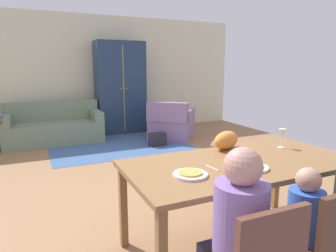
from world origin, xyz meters
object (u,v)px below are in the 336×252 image
at_px(plate_near_man, 190,175).
at_px(dining_chair_child, 323,245).
at_px(dining_table, 237,170).
at_px(armchair, 171,124).
at_px(wine_glass, 282,134).
at_px(armoire, 120,88).
at_px(handbag, 157,139).
at_px(person_child, 298,240).
at_px(couch, 54,128).
at_px(person_man, 235,247).
at_px(plate_near_child, 252,167).
at_px(cat, 226,140).

xyz_separation_m(plate_near_man, dining_chair_child, (0.51, -0.71, -0.28)).
height_order(dining_table, armchair, armchair).
bearing_deg(wine_glass, armoire, 92.89).
relative_size(plate_near_man, armoire, 0.12).
height_order(plate_near_man, handbag, plate_near_man).
bearing_deg(armoire, handbag, -79.77).
height_order(person_child, couch, person_child).
distance_m(dining_table, handbag, 3.49).
bearing_deg(person_man, armchair, 69.09).
distance_m(dining_table, couch, 4.68).
relative_size(dining_table, person_man, 1.65).
distance_m(plate_near_child, wine_glass, 0.76).
xyz_separation_m(plate_near_child, armoire, (0.42, 5.11, 0.28)).
distance_m(plate_near_man, person_man, 0.59).
bearing_deg(couch, person_child, -77.92).
distance_m(person_child, couch, 5.31).
distance_m(person_child, cat, 1.12).
distance_m(cat, armoire, 4.57).
bearing_deg(armchair, wine_glass, -98.64).
relative_size(dining_table, armoire, 0.87).
relative_size(plate_near_man, dining_chair_child, 0.29).
height_order(person_child, handbag, person_child).
bearing_deg(plate_near_child, plate_near_man, 173.18).
distance_m(wine_glass, armchair, 3.74).
bearing_deg(cat, person_child, -120.74).
xyz_separation_m(person_man, armchair, (1.71, 4.49, -0.19)).
xyz_separation_m(plate_near_man, cat, (0.65, 0.49, 0.08)).
xyz_separation_m(wine_glass, armchair, (0.56, 3.65, -0.57)).
bearing_deg(plate_near_child, handbag, 78.89).
xyz_separation_m(person_child, armoire, (0.42, 5.58, 0.62)).
bearing_deg(person_child, handbag, 80.16).
bearing_deg(person_child, wine_glass, 51.83).
xyz_separation_m(plate_near_man, wine_glass, (1.16, 0.30, 0.12)).
bearing_deg(armoire, dining_table, -94.84).
height_order(wine_glass, handbag, wine_glass).
distance_m(plate_near_child, person_man, 0.73).
relative_size(plate_near_child, dining_chair_child, 0.29).
height_order(plate_near_child, armoire, armoire).
distance_m(plate_near_child, armoire, 5.13).
bearing_deg(person_man, cat, 57.44).
height_order(plate_near_child, armchair, armchair).
bearing_deg(person_man, armoire, 80.65).
height_order(dining_table, armoire, armoire).
bearing_deg(dining_chair_child, handbag, 80.62).
relative_size(armoire, handbag, 6.56).
relative_size(plate_near_man, armchair, 0.21).
bearing_deg(plate_near_man, plate_near_child, -6.82).
distance_m(dining_table, plate_near_child, 0.20).
height_order(couch, handbag, couch).
relative_size(person_child, armoire, 0.44).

